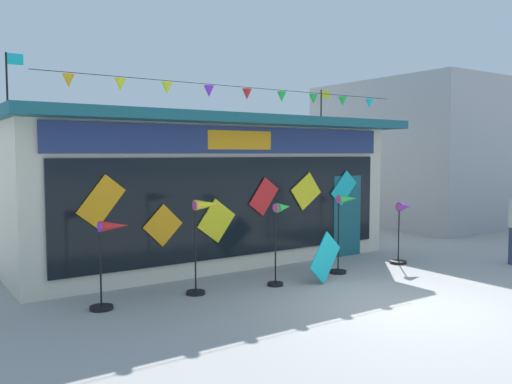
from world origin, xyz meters
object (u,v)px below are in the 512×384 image
object	(u,v)px
wind_spinner_far_left	(109,253)
wind_spinner_center_right	(345,220)
wind_spinner_center_left	(281,230)
kite_shop_building	(195,188)
wind_spinner_right	(402,225)
wind_spinner_left	(204,228)
display_kite_on_ground	(325,257)

from	to	relation	value
wind_spinner_far_left	wind_spinner_center_right	size ratio (longest dim) A/B	0.87
wind_spinner_far_left	wind_spinner_center_left	distance (m)	3.29
kite_shop_building	wind_spinner_far_left	size ratio (longest dim) A/B	6.31
wind_spinner_center_right	wind_spinner_right	size ratio (longest dim) A/B	1.18
wind_spinner_center_left	wind_spinner_right	bearing A→B (deg)	0.64
wind_spinner_center_right	wind_spinner_right	xyz separation A→B (m)	(1.79, -0.06, -0.25)
wind_spinner_far_left	wind_spinner_center_right	distance (m)	5.07
wind_spinner_left	wind_spinner_right	bearing A→B (deg)	-3.10
kite_shop_building	wind_spinner_center_right	distance (m)	3.87
display_kite_on_ground	wind_spinner_far_left	bearing A→B (deg)	170.40
wind_spinner_left	kite_shop_building	bearing A→B (deg)	64.96
wind_spinner_left	wind_spinner_center_left	bearing A→B (deg)	-11.82
wind_spinner_center_right	wind_spinner_right	bearing A→B (deg)	-1.80
wind_spinner_center_right	wind_spinner_right	distance (m)	1.81
wind_spinner_far_left	wind_spinner_left	bearing A→B (deg)	-1.34
kite_shop_building	wind_spinner_center_right	xyz separation A→B (m)	(1.83, -3.36, -0.58)
wind_spinner_far_left	wind_spinner_center_left	bearing A→B (deg)	-6.24
kite_shop_building	display_kite_on_ground	world-z (taller)	kite_shop_building
wind_spinner_left	wind_spinner_right	world-z (taller)	wind_spinner_left
wind_spinner_center_right	display_kite_on_ground	size ratio (longest dim) A/B	1.82
kite_shop_building	display_kite_on_ground	distance (m)	4.08
wind_spinner_far_left	wind_spinner_right	size ratio (longest dim) A/B	1.02
display_kite_on_ground	wind_spinner_center_right	bearing A→B (deg)	24.84
wind_spinner_left	wind_spinner_right	xyz separation A→B (m)	(5.09, -0.28, -0.33)
wind_spinner_center_left	wind_spinner_center_right	bearing A→B (deg)	3.09
kite_shop_building	wind_spinner_left	distance (m)	3.50
wind_spinner_right	display_kite_on_ground	distance (m)	2.78
wind_spinner_left	wind_spinner_center_right	world-z (taller)	wind_spinner_left
wind_spinner_left	wind_spinner_center_right	size ratio (longest dim) A/B	1.03
kite_shop_building	wind_spinner_right	world-z (taller)	kite_shop_building
kite_shop_building	wind_spinner_right	size ratio (longest dim) A/B	6.46
display_kite_on_ground	wind_spinner_left	bearing A→B (deg)	164.48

